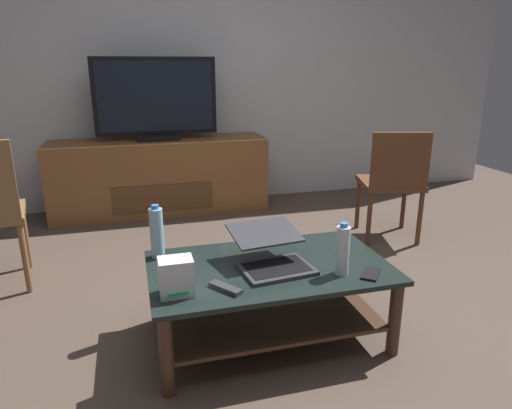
% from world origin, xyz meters
% --- Properties ---
extents(ground_plane, '(7.68, 7.68, 0.00)m').
position_xyz_m(ground_plane, '(0.00, 0.00, 0.00)').
color(ground_plane, '#4C3D33').
extents(back_wall, '(6.40, 0.12, 2.80)m').
position_xyz_m(back_wall, '(0.00, 2.43, 1.40)').
color(back_wall, silver).
rests_on(back_wall, ground).
extents(coffee_table, '(1.15, 0.68, 0.39)m').
position_xyz_m(coffee_table, '(-0.12, -0.11, 0.27)').
color(coffee_table, black).
rests_on(coffee_table, ground).
extents(media_cabinet, '(1.92, 0.50, 0.67)m').
position_xyz_m(media_cabinet, '(-0.48, 2.11, 0.34)').
color(media_cabinet, brown).
rests_on(media_cabinet, ground).
extents(television, '(1.05, 0.20, 0.71)m').
position_xyz_m(television, '(-0.48, 2.09, 1.01)').
color(television, black).
rests_on(television, media_cabinet).
extents(dining_chair, '(0.54, 0.54, 0.86)m').
position_xyz_m(dining_chair, '(1.17, 0.91, 0.49)').
color(dining_chair, '#59331E').
rests_on(dining_chair, ground).
extents(laptop, '(0.37, 0.42, 0.17)m').
position_xyz_m(laptop, '(-0.11, -0.12, 0.46)').
color(laptop, '#333338').
rests_on(laptop, coffee_table).
extents(router_box, '(0.14, 0.11, 0.16)m').
position_xyz_m(router_box, '(-0.58, -0.28, 0.47)').
color(router_box, silver).
rests_on(router_box, coffee_table).
extents(water_bottle_near, '(0.07, 0.07, 0.27)m').
position_xyz_m(water_bottle_near, '(-0.63, 0.13, 0.52)').
color(water_bottle_near, '#99C6E5').
rests_on(water_bottle_near, coffee_table).
extents(water_bottle_far, '(0.06, 0.06, 0.25)m').
position_xyz_m(water_bottle_far, '(0.17, -0.29, 0.51)').
color(water_bottle_far, silver).
rests_on(water_bottle_far, coffee_table).
extents(cell_phone, '(0.14, 0.15, 0.01)m').
position_xyz_m(cell_phone, '(0.30, -0.34, 0.40)').
color(cell_phone, black).
rests_on(cell_phone, coffee_table).
extents(tv_remote, '(0.13, 0.16, 0.02)m').
position_xyz_m(tv_remote, '(-0.38, -0.31, 0.40)').
color(tv_remote, '#2D2D30').
rests_on(tv_remote, coffee_table).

